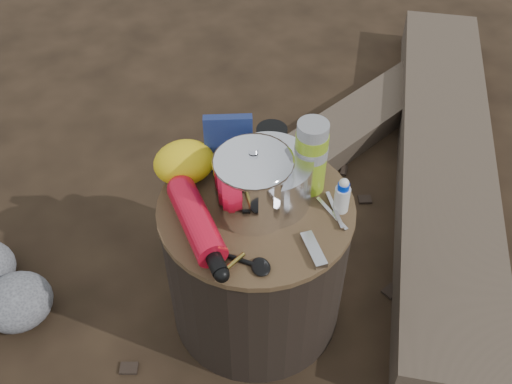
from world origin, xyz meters
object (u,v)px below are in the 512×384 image
object	(u,v)px
log_main	(444,160)
camping_pot	(254,181)
stump	(256,262)
fuel_bottle	(197,221)
travel_mug	(271,146)
thermos	(311,157)

from	to	relation	value
log_main	camping_pot	size ratio (longest dim) A/B	9.90
log_main	camping_pot	bearing A→B (deg)	-128.76
stump	fuel_bottle	bearing A→B (deg)	-167.14
log_main	travel_mug	size ratio (longest dim) A/B	16.23
camping_pot	fuel_bottle	distance (m)	0.16
camping_pot	fuel_bottle	world-z (taller)	camping_pot
stump	fuel_bottle	xyz separation A→B (m)	(-0.15, -0.03, 0.25)
camping_pot	thermos	xyz separation A→B (m)	(0.15, 0.03, 0.01)
stump	camping_pot	distance (m)	0.31
thermos	travel_mug	world-z (taller)	thermos
stump	log_main	xyz separation A→B (m)	(0.79, 0.32, -0.14)
stump	thermos	xyz separation A→B (m)	(0.14, 0.02, 0.31)
log_main	thermos	world-z (taller)	thermos
thermos	travel_mug	bearing A→B (deg)	117.83
thermos	travel_mug	xyz separation A→B (m)	(-0.06, 0.11, -0.04)
log_main	thermos	distance (m)	0.85
thermos	fuel_bottle	bearing A→B (deg)	-168.97
stump	thermos	distance (m)	0.34
log_main	travel_mug	xyz separation A→B (m)	(-0.71, -0.19, 0.41)
camping_pot	fuel_bottle	size ratio (longest dim) A/B	0.62
fuel_bottle	travel_mug	xyz separation A→B (m)	(0.24, 0.17, 0.02)
log_main	travel_mug	bearing A→B (deg)	-135.97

